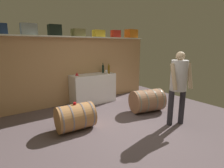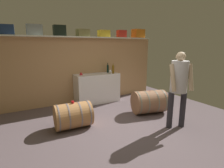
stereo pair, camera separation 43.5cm
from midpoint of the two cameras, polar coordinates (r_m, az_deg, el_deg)
The scene contains 19 objects.
ground_plane at distance 4.40m, azimuth 2.60°, elevation -12.08°, with size 6.43×8.22×0.02m, color #5A4C4F.
back_wall_panel at distance 5.75m, azimuth -7.21°, elevation 4.37°, with size 5.23×0.10×2.03m, color tan.
high_shelf_board at distance 5.56m, azimuth -6.91°, elevation 14.79°, with size 4.81×0.40×0.03m, color silver.
toolcase_navy at distance 5.15m, azimuth -29.24°, elevation 15.09°, with size 0.41×0.24×0.25m, color navy.
toolcase_grey at distance 5.20m, azimuth -21.54°, elevation 15.95°, with size 0.38×0.20×0.29m, color gray.
toolcase_black at distance 5.34m, azimuth -14.34°, elevation 16.35°, with size 0.33×0.30×0.29m, color black.
toolcase_olive at distance 5.55m, azimuth -7.14°, elevation 16.06°, with size 0.36×0.28×0.21m, color olive.
toolcase_yellow at distance 5.86m, azimuth -0.47°, elevation 15.98°, with size 0.36×0.23×0.22m, color yellow.
toolcase_red at distance 6.21m, azimuth 5.20°, elevation 15.84°, with size 0.31×0.18×0.24m, color red.
toolcase_orange at distance 6.62m, azimuth 10.37°, elevation 15.72°, with size 0.40×0.30×0.30m, color orange.
work_cabinet at distance 5.68m, azimuth -2.64°, elevation -1.35°, with size 1.41×0.56×0.92m, color white.
wine_bottle_dark at distance 5.84m, azimuth 0.76°, elevation 5.05°, with size 0.07×0.07×0.32m.
wine_bottle_amber at distance 5.66m, azimuth 2.58°, elevation 4.87°, with size 0.07×0.07×0.32m.
wine_glass at distance 5.57m, azimuth 1.67°, elevation 4.18°, with size 0.08×0.08×0.14m.
red_funnel at distance 5.44m, azimuth -7.75°, elevation 3.43°, with size 0.11×0.11×0.10m, color red.
wine_barrel_near at distance 4.03m, azimuth -9.40°, elevation -10.04°, with size 0.81×0.61×0.58m.
wine_barrel_far at distance 4.96m, azimuth 14.40°, elevation -5.62°, with size 0.97×0.79×0.63m.
tasting_cup at distance 3.92m, azimuth -9.52°, elevation -5.83°, with size 0.06×0.06×0.05m, color red.
winemaker_pouring at distance 4.12m, azimuth 23.68°, elevation 0.43°, with size 0.54×0.46×1.68m.
Camera 2 is at (-1.93, -2.89, 1.82)m, focal length 28.30 mm.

